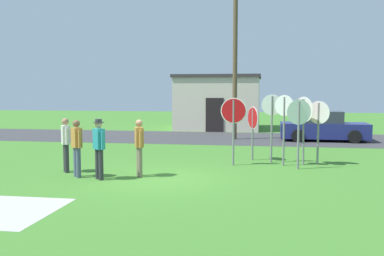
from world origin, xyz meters
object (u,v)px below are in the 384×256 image
at_px(stop_sign_center_cluster, 233,119).
at_px(person_in_dark_shirt, 77,145).
at_px(stop_sign_far_back, 299,121).
at_px(person_with_sunhat, 66,142).
at_px(person_on_left, 139,145).
at_px(parked_car_on_street, 322,127).
at_px(person_near_signs, 99,145).
at_px(utility_pole, 235,50).
at_px(stop_sign_rear_left, 284,118).
at_px(stop_sign_leaning_right, 318,121).
at_px(stop_sign_low_front, 272,116).
at_px(stop_sign_nearest, 253,124).
at_px(stop_sign_leaning_left, 304,118).

bearing_deg(stop_sign_center_cluster, person_in_dark_shirt, -147.82).
relative_size(stop_sign_far_back, person_with_sunhat, 1.34).
bearing_deg(person_on_left, person_in_dark_shirt, -167.54).
distance_m(stop_sign_center_cluster, person_on_left, 3.59).
relative_size(parked_car_on_street, person_near_signs, 2.48).
bearing_deg(person_on_left, utility_pole, 78.24).
xyz_separation_m(stop_sign_far_back, person_on_left, (-4.73, -1.99, -0.60)).
xyz_separation_m(stop_sign_rear_left, stop_sign_leaning_right, (1.18, 0.43, -0.12)).
relative_size(person_on_left, person_with_sunhat, 1.00).
bearing_deg(stop_sign_low_front, stop_sign_leaning_right, -5.15).
bearing_deg(stop_sign_far_back, person_near_signs, -155.62).
relative_size(stop_sign_low_front, stop_sign_leaning_right, 1.10).
bearing_deg(stop_sign_nearest, person_in_dark_shirt, -141.55).
height_order(utility_pole, stop_sign_leaning_right, utility_pole).
bearing_deg(person_on_left, stop_sign_center_cluster, 42.20).
bearing_deg(stop_sign_nearest, parked_car_on_street, 63.60).
height_order(parked_car_on_street, stop_sign_far_back, stop_sign_far_back).
bearing_deg(stop_sign_nearest, stop_sign_far_back, -46.80).
relative_size(stop_sign_center_cluster, stop_sign_low_front, 0.96).
distance_m(stop_sign_low_front, person_near_signs, 6.22).
distance_m(stop_sign_nearest, person_near_signs, 5.98).
bearing_deg(stop_sign_nearest, stop_sign_center_cluster, -116.98).
bearing_deg(person_near_signs, stop_sign_leaning_left, 29.88).
relative_size(stop_sign_nearest, person_on_left, 1.16).
bearing_deg(stop_sign_leaning_left, stop_sign_center_cluster, -169.19).
bearing_deg(stop_sign_rear_left, stop_sign_nearest, 136.91).
relative_size(parked_car_on_street, person_in_dark_shirt, 2.55).
bearing_deg(stop_sign_nearest, person_with_sunhat, -149.91).
bearing_deg(stop_sign_low_front, stop_sign_far_back, -54.65).
bearing_deg(stop_sign_leaning_left, stop_sign_nearest, 156.13).
xyz_separation_m(utility_pole, person_on_left, (-2.15, -10.31, -3.70)).
relative_size(stop_sign_leaning_right, person_in_dark_shirt, 1.30).
height_order(parked_car_on_street, person_near_signs, person_near_signs).
bearing_deg(person_on_left, stop_sign_leaning_left, 29.59).
height_order(stop_sign_far_back, stop_sign_nearest, stop_sign_far_back).
height_order(parked_car_on_street, person_in_dark_shirt, person_in_dark_shirt).
distance_m(parked_car_on_street, person_near_signs, 13.38).
xyz_separation_m(stop_sign_leaning_right, person_with_sunhat, (-7.92, -2.72, -0.55)).
xyz_separation_m(stop_sign_nearest, stop_sign_leaning_right, (2.24, -0.57, 0.16)).
xyz_separation_m(person_on_left, person_with_sunhat, (-2.45, 0.29, 0.00)).
bearing_deg(person_with_sunhat, stop_sign_leaning_right, 18.93).
height_order(stop_sign_leaning_left, person_near_signs, stop_sign_leaning_left).
height_order(person_with_sunhat, person_in_dark_shirt, same).
distance_m(stop_sign_leaning_right, person_on_left, 6.27).
relative_size(stop_sign_nearest, stop_sign_leaning_right, 0.90).
bearing_deg(person_in_dark_shirt, stop_sign_leaning_left, 25.47).
height_order(stop_sign_low_front, person_near_signs, stop_sign_low_front).
xyz_separation_m(stop_sign_center_cluster, stop_sign_low_front, (1.29, 0.78, 0.05)).
bearing_deg(utility_pole, person_in_dark_shirt, -110.13).
height_order(parked_car_on_street, stop_sign_center_cluster, stop_sign_center_cluster).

